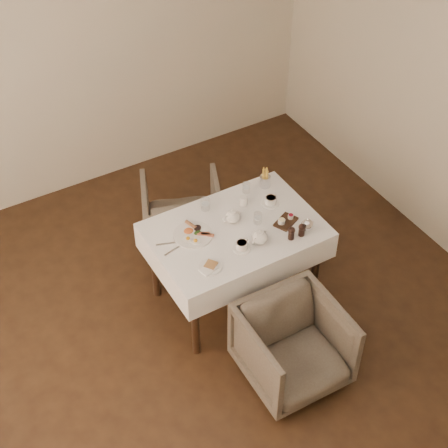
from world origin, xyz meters
name	(u,v)px	position (x,y,z in m)	size (l,w,h in m)	color
table	(235,240)	(0.36, 0.47, 0.64)	(1.28, 0.88, 0.75)	black
armchair_near	(293,346)	(0.33, -0.40, 0.32)	(0.69, 0.71, 0.64)	#51473B
armchair_far	(182,214)	(0.31, 1.27, 0.31)	(0.66, 0.68, 0.62)	#51473B
breakfast_plate	(193,234)	(0.06, 0.57, 0.77)	(0.30, 0.30, 0.04)	white
side_plate	(210,267)	(0.00, 0.21, 0.76)	(0.18, 0.17, 0.02)	white
teapot_centre	(233,216)	(0.39, 0.55, 0.82)	(0.16, 0.12, 0.13)	white
teapot_front	(260,236)	(0.44, 0.25, 0.82)	(0.16, 0.12, 0.13)	white
creamer	(243,201)	(0.56, 0.68, 0.79)	(0.06, 0.06, 0.07)	white
teacup_near	(242,246)	(0.29, 0.26, 0.78)	(0.13, 0.13, 0.06)	white
teacup_far	(271,201)	(0.75, 0.58, 0.79)	(0.14, 0.14, 0.07)	white
glass_left	(205,204)	(0.28, 0.78, 0.80)	(0.07, 0.07, 0.10)	silver
glass_mid	(258,218)	(0.55, 0.44, 0.80)	(0.06, 0.06, 0.09)	silver
glass_right	(246,188)	(0.66, 0.80, 0.80)	(0.06, 0.06, 0.09)	silver
condiment_board	(286,221)	(0.73, 0.34, 0.77)	(0.21, 0.19, 0.05)	black
pepper_mill_left	(291,233)	(0.67, 0.17, 0.81)	(0.05, 0.05, 0.11)	black
pepper_mill_right	(302,230)	(0.75, 0.16, 0.81)	(0.05, 0.05, 0.11)	black
silver_pot	(307,224)	(0.82, 0.18, 0.82)	(0.12, 0.09, 0.12)	white
fries_cup	(265,178)	(0.83, 0.78, 0.83)	(0.08, 0.08, 0.18)	silver
cutlery_fork	(169,243)	(-0.14, 0.58, 0.76)	(0.02, 0.20, 0.00)	silver
cutlery_knife	(174,250)	(-0.14, 0.50, 0.76)	(0.01, 0.18, 0.00)	silver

